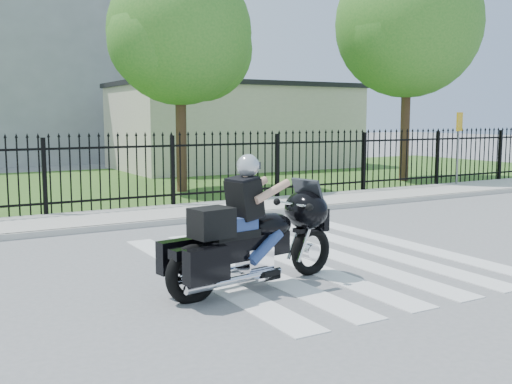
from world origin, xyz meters
TOP-DOWN VIEW (x-y plane):
  - ground at (0.00, 0.00)m, footprint 120.00×120.00m
  - crosswalk at (0.00, 0.00)m, footprint 5.00×5.50m
  - sidewalk at (0.00, 5.00)m, footprint 40.00×2.00m
  - curb at (0.00, 4.00)m, footprint 40.00×0.12m
  - grass_strip at (0.00, 12.00)m, footprint 40.00×12.00m
  - iron_fence at (0.00, 6.00)m, footprint 26.00×0.04m
  - tree_mid at (1.50, 9.00)m, footprint 4.20×4.20m
  - tree_right at (9.50, 8.00)m, footprint 5.00×5.00m
  - building_low at (7.00, 16.00)m, footprint 10.00×6.00m
  - building_low_roof at (7.00, 16.00)m, footprint 10.20×6.20m
  - motorcycle_rider at (-1.70, -0.91)m, footprint 2.72×1.15m
  - traffic_sign at (9.58, 5.69)m, footprint 0.47×0.23m

SIDE VIEW (x-z plane):
  - ground at x=0.00m, z-range 0.00..0.00m
  - crosswalk at x=0.00m, z-range 0.00..0.01m
  - grass_strip at x=0.00m, z-range 0.00..0.02m
  - sidewalk at x=0.00m, z-range 0.00..0.12m
  - curb at x=0.00m, z-range 0.00..0.12m
  - motorcycle_rider at x=-1.70m, z-range -0.16..1.64m
  - iron_fence at x=0.00m, z-range 0.00..1.80m
  - traffic_sign at x=9.58m, z-range 0.61..2.88m
  - building_low at x=7.00m, z-range 0.00..3.50m
  - building_low_roof at x=7.00m, z-range 3.50..3.70m
  - tree_mid at x=1.50m, z-range 1.28..8.06m
  - tree_right at x=9.50m, z-range 1.44..9.34m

